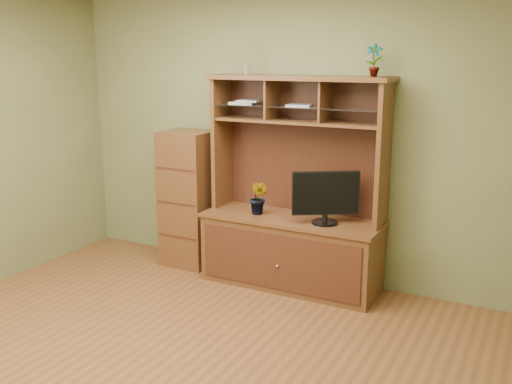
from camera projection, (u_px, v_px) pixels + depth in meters
The scene contains 8 objects.
room at pixel (151, 172), 3.61m from camera, with size 4.54×4.04×2.74m.
media_hutch at pixel (293, 230), 5.19m from camera, with size 1.66×0.61×1.90m.
monitor at pixel (325, 196), 4.88m from camera, with size 0.52×0.34×0.46m.
orchid_plant at pixel (259, 198), 5.19m from camera, with size 0.17×0.14×0.32m, color #305E20.
top_plant at pixel (374, 60), 4.61m from camera, with size 0.14×0.10×0.27m, color #346423.
reed_diffuser at pixel (247, 61), 5.14m from camera, with size 0.06×0.06×0.31m.
magazines at pixel (262, 103), 5.15m from camera, with size 0.81×0.21×0.04m.
side_cabinet at pixel (189, 198), 5.70m from camera, with size 0.48×0.44×1.35m.
Camera 1 is at (2.23, -2.83, 2.06)m, focal length 40.00 mm.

